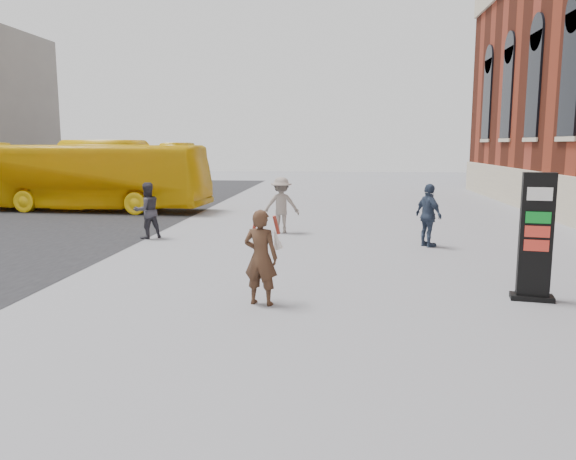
# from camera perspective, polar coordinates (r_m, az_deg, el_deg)

# --- Properties ---
(ground) EXTENTS (100.00, 100.00, 0.00)m
(ground) POSITION_cam_1_polar(r_m,az_deg,el_deg) (10.59, -0.87, -7.57)
(ground) COLOR #9E9EA3
(info_pylon) EXTENTS (0.84, 0.52, 2.45)m
(info_pylon) POSITION_cam_1_polar(r_m,az_deg,el_deg) (11.63, 23.86, -0.68)
(info_pylon) COLOR black
(info_pylon) RESTS_ON ground
(woman) EXTENTS (0.78, 0.73, 1.79)m
(woman) POSITION_cam_1_polar(r_m,az_deg,el_deg) (10.42, -2.77, -2.66)
(woman) COLOR #422B1D
(woman) RESTS_ON ground
(bus) EXTENTS (11.41, 3.41, 3.14)m
(bus) POSITION_cam_1_polar(r_m,az_deg,el_deg) (26.80, -20.08, 5.23)
(bus) COLOR #E9B60B
(bus) RESTS_ON road
(pedestrian_a) EXTENTS (1.09, 1.08, 1.77)m
(pedestrian_a) POSITION_cam_1_polar(r_m,az_deg,el_deg) (18.26, -14.13, 1.93)
(pedestrian_a) COLOR #36343C
(pedestrian_a) RESTS_ON ground
(pedestrian_b) EXTENTS (1.25, 0.78, 1.87)m
(pedestrian_b) POSITION_cam_1_polar(r_m,az_deg,el_deg) (18.86, -0.68, 2.55)
(pedestrian_b) COLOR gray
(pedestrian_b) RESTS_ON ground
(pedestrian_c) EXTENTS (0.92, 1.16, 1.84)m
(pedestrian_c) POSITION_cam_1_polar(r_m,az_deg,el_deg) (16.77, 14.10, 1.45)
(pedestrian_c) COLOR #2F3C53
(pedestrian_c) RESTS_ON ground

